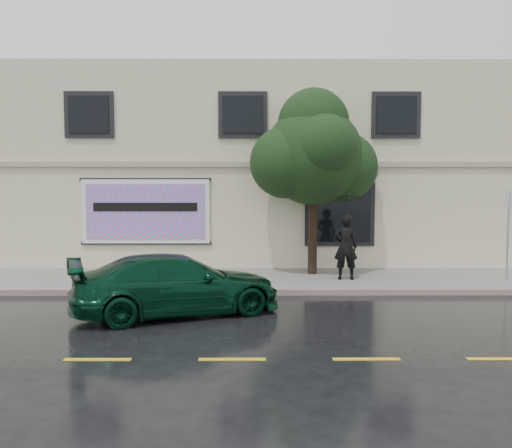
{
  "coord_description": "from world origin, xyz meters",
  "views": [
    {
      "loc": [
        0.35,
        -11.47,
        2.78
      ],
      "look_at": [
        0.42,
        2.2,
        1.83
      ],
      "focal_mm": 35.0,
      "sensor_mm": 36.0,
      "label": 1
    }
  ],
  "objects_px": {
    "car": "(177,284)",
    "fire_hydrant": "(185,271)",
    "street_tree": "(313,156)",
    "pedestrian": "(346,247)"
  },
  "relations": [
    {
      "from": "car",
      "to": "street_tree",
      "type": "xyz_separation_m",
      "value": [
        3.53,
        4.42,
        3.12
      ]
    },
    {
      "from": "street_tree",
      "to": "car",
      "type": "bearing_deg",
      "value": -128.63
    },
    {
      "from": "pedestrian",
      "to": "street_tree",
      "type": "bearing_deg",
      "value": -47.93
    },
    {
      "from": "street_tree",
      "to": "pedestrian",
      "type": "bearing_deg",
      "value": -49.55
    },
    {
      "from": "street_tree",
      "to": "fire_hydrant",
      "type": "distance_m",
      "value": 5.3
    },
    {
      "from": "car",
      "to": "fire_hydrant",
      "type": "distance_m",
      "value": 2.38
    },
    {
      "from": "fire_hydrant",
      "to": "car",
      "type": "bearing_deg",
      "value": -68.38
    },
    {
      "from": "pedestrian",
      "to": "car",
      "type": "bearing_deg",
      "value": 39.63
    },
    {
      "from": "car",
      "to": "fire_hydrant",
      "type": "height_order",
      "value": "car"
    },
    {
      "from": "car",
      "to": "fire_hydrant",
      "type": "relative_size",
      "value": 5.3
    }
  ]
}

